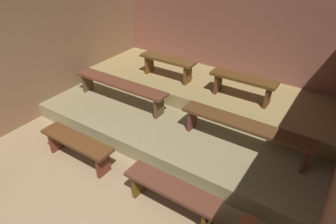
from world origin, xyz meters
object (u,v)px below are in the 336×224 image
Objects in this scene: bench_middle_left at (168,62)px; bench_lower_right at (245,127)px; bench_floor_left at (77,144)px; bench_lower_left at (120,86)px; bench_floor_right at (171,191)px; bench_middle_right at (243,82)px.

bench_lower_right is at bearing -25.23° from bench_middle_left.
bench_floor_left is 0.63× the size of bench_lower_left.
bench_lower_right is 2.29m from bench_middle_left.
bench_middle_left is at bearing 124.62° from bench_floor_right.
bench_middle_right reaches higher than bench_floor_right.
bench_middle_left is at bearing 180.00° from bench_middle_right.
bench_lower_left is at bearing -154.77° from bench_middle_right.
bench_lower_right is at bearing 0.00° from bench_lower_left.
bench_lower_left is 1.74× the size of bench_middle_left.
bench_middle_left reaches higher than bench_floor_right.
bench_floor_right is 2.60m from bench_lower_left.
bench_floor_left is 1.10× the size of bench_middle_right.
bench_floor_left and bench_floor_right have the same top height.
bench_lower_left reaches higher than bench_floor_left.
bench_middle_left is (0.07, 2.43, 0.53)m from bench_floor_left.
bench_floor_left is at bearing -75.44° from bench_lower_left.
bench_lower_left is (-0.38, 1.46, 0.29)m from bench_floor_left.
bench_lower_right is at bearing 75.44° from bench_floor_right.
bench_floor_left is at bearing 180.00° from bench_floor_right.
bench_middle_left and bench_middle_right have the same top height.
bench_middle_left is (-1.68, 2.43, 0.53)m from bench_floor_right.
bench_floor_left is 2.49m from bench_middle_left.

